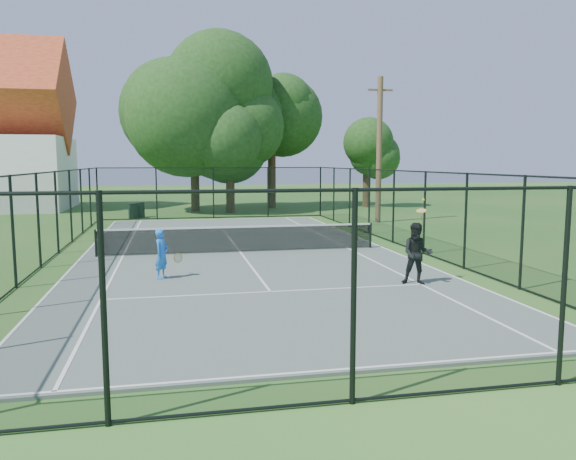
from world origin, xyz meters
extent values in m
plane|color=#246020|center=(0.00, 0.00, 0.00)|extent=(120.00, 120.00, 0.00)
cube|color=slate|center=(0.00, 0.00, 0.03)|extent=(11.00, 24.00, 0.06)
cylinder|color=black|center=(-5.00, 0.00, 0.53)|extent=(0.08, 0.08, 0.95)
cylinder|color=black|center=(5.00, 0.00, 0.53)|extent=(0.08, 0.08, 0.95)
cube|color=black|center=(0.00, 0.00, 0.53)|extent=(10.00, 0.03, 0.88)
cube|color=white|center=(0.00, 0.00, 0.98)|extent=(10.00, 0.05, 0.06)
cylinder|color=#332114|center=(-0.85, 17.97, 2.18)|extent=(0.56, 0.56, 4.36)
sphere|color=black|center=(-0.85, 17.97, 6.33)|extent=(7.87, 7.87, 7.87)
cylinder|color=#332114|center=(1.36, 16.55, 1.55)|extent=(0.56, 0.56, 3.09)
sphere|color=black|center=(1.36, 16.55, 4.48)|extent=(5.54, 5.54, 5.54)
cylinder|color=#332114|center=(4.64, 19.50, 2.02)|extent=(0.56, 0.56, 4.05)
sphere|color=black|center=(4.64, 19.50, 5.65)|extent=(6.43, 6.43, 6.43)
cylinder|color=#332114|center=(11.63, 19.09, 1.31)|extent=(0.56, 0.56, 2.61)
sphere|color=black|center=(11.63, 19.09, 3.76)|extent=(4.56, 4.56, 4.56)
cylinder|color=black|center=(-4.65, 13.91, 0.42)|extent=(0.54, 0.54, 0.85)
cylinder|color=black|center=(-4.65, 13.91, 0.87)|extent=(0.58, 0.58, 0.05)
cylinder|color=black|center=(-4.28, 14.45, 0.43)|extent=(0.54, 0.54, 0.86)
cylinder|color=black|center=(-4.28, 14.45, 0.88)|extent=(0.58, 0.58, 0.05)
cylinder|color=#4C3823|center=(8.71, 9.00, 3.92)|extent=(0.30, 0.30, 7.84)
cube|color=#4C3823|center=(8.71, 9.00, 7.14)|extent=(1.40, 0.10, 0.10)
imported|color=#1C75F0|center=(-2.71, -4.17, 0.76)|extent=(0.54, 0.61, 1.41)
torus|color=gold|center=(-2.26, -4.02, 0.61)|extent=(0.27, 0.18, 0.29)
cylinder|color=silver|center=(-2.26, -4.02, 0.61)|extent=(0.23, 0.15, 0.25)
imported|color=black|center=(4.00, -6.32, 0.89)|extent=(0.99, 0.91, 1.66)
torus|color=gold|center=(4.25, -5.97, 2.01)|extent=(0.30, 0.28, 0.14)
cylinder|color=silver|center=(4.25, -5.97, 2.01)|extent=(0.26, 0.24, 0.11)
sphere|color=#CCE526|center=(4.34, -5.89, 2.30)|extent=(0.07, 0.07, 0.07)
camera|label=1|loc=(-2.38, -20.11, 3.35)|focal=35.00mm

